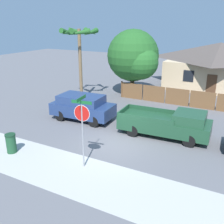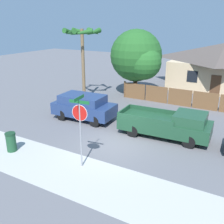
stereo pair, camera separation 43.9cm
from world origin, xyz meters
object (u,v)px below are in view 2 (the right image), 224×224
house (223,65)px  trash_bin (11,142)px  oak_tree (138,57)px  orange_pickup (168,124)px  palm_tree (82,38)px  red_suv (84,106)px  stop_sign (80,120)px

house → trash_bin: house is taller
oak_tree → trash_bin: (-1.29, -13.45, -3.10)m
oak_tree → orange_pickup: bearing=-53.7°
palm_tree → trash_bin: size_ratio=5.84×
house → red_suv: house is taller
oak_tree → stop_sign: (2.97, -12.84, -1.20)m
house → stop_sign: house is taller
orange_pickup → red_suv: bearing=176.8°
red_suv → stop_sign: (3.67, -5.34, 1.46)m
orange_pickup → trash_bin: orange_pickup is taller
palm_tree → red_suv: size_ratio=1.37×
oak_tree → orange_pickup: oak_tree is taller
trash_bin → red_suv: bearing=84.4°
oak_tree → orange_pickup: 9.70m
orange_pickup → palm_tree: bearing=153.0°
orange_pickup → trash_bin: bearing=-142.0°
oak_tree → orange_pickup: size_ratio=1.09×
stop_sign → house: bearing=72.4°
house → orange_pickup: size_ratio=1.89×
palm_tree → orange_pickup: bearing=-23.7°
oak_tree → house: bearing=48.6°
palm_tree → orange_pickup: size_ratio=1.11×
oak_tree → palm_tree: palm_tree is taller
house → orange_pickup: house is taller
red_suv → stop_sign: stop_sign is taller
house → palm_tree: size_ratio=1.69×
house → palm_tree: (-9.90, -10.75, 2.93)m
palm_tree → stop_sign: (6.49, -9.31, -2.91)m
stop_sign → trash_bin: size_ratio=3.34×
red_suv → orange_pickup: 6.21m
orange_pickup → oak_tree: bearing=123.0°
palm_tree → house: bearing=47.4°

